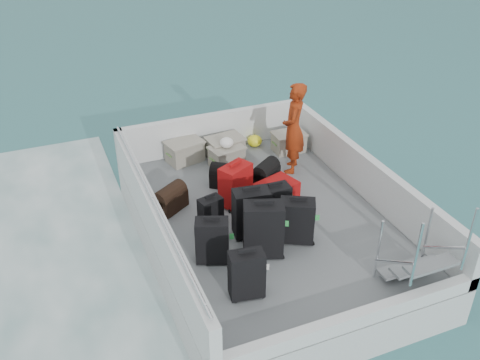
% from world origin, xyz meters
% --- Properties ---
extents(ground, '(160.00, 160.00, 0.00)m').
position_xyz_m(ground, '(0.00, 0.00, 0.00)').
color(ground, '#164F4E').
rests_on(ground, ground).
extents(ferry_hull, '(3.60, 5.00, 0.60)m').
position_xyz_m(ferry_hull, '(0.00, 0.00, 0.30)').
color(ferry_hull, silver).
rests_on(ferry_hull, ground).
extents(deck, '(3.30, 4.70, 0.02)m').
position_xyz_m(deck, '(0.00, 0.00, 0.61)').
color(deck, slate).
rests_on(deck, ferry_hull).
extents(deck_fittings, '(3.60, 5.00, 0.90)m').
position_xyz_m(deck_fittings, '(0.35, -0.32, 0.99)').
color(deck_fittings, silver).
rests_on(deck_fittings, deck).
extents(suitcase_0, '(0.46, 0.31, 0.67)m').
position_xyz_m(suitcase_0, '(-0.96, -1.49, 0.95)').
color(suitcase_0, black).
rests_on(suitcase_0, deck).
extents(suitcase_1, '(0.50, 0.40, 0.66)m').
position_xyz_m(suitcase_1, '(-1.13, -0.69, 0.95)').
color(suitcase_1, black).
rests_on(suitcase_1, deck).
extents(suitcase_2, '(0.38, 0.28, 0.50)m').
position_xyz_m(suitcase_2, '(-0.88, 0.06, 0.87)').
color(suitcase_2, black).
rests_on(suitcase_2, deck).
extents(suitcase_3, '(0.61, 0.48, 0.82)m').
position_xyz_m(suitcase_3, '(-0.43, -0.81, 1.03)').
color(suitcase_3, black).
rests_on(suitcase_3, deck).
extents(suitcase_4, '(0.54, 0.36, 0.74)m').
position_xyz_m(suitcase_4, '(-0.41, -0.33, 0.99)').
color(suitcase_4, black).
rests_on(suitcase_4, deck).
extents(suitcase_5, '(0.58, 0.49, 0.69)m').
position_xyz_m(suitcase_5, '(-0.31, 0.50, 0.96)').
color(suitcase_5, '#A30E0C').
rests_on(suitcase_5, deck).
extents(suitcase_6, '(0.56, 0.48, 0.67)m').
position_xyz_m(suitcase_6, '(0.13, -0.71, 0.95)').
color(suitcase_6, black).
rests_on(suitcase_6, deck).
extents(suitcase_7, '(0.45, 0.26, 0.63)m').
position_xyz_m(suitcase_7, '(0.03, -0.18, 0.93)').
color(suitcase_7, black).
rests_on(suitcase_7, deck).
extents(suitcase_8, '(0.81, 0.66, 0.28)m').
position_xyz_m(suitcase_8, '(0.32, 0.40, 0.76)').
color(suitcase_8, '#A30E0C').
rests_on(suitcase_8, deck).
extents(duffel_0, '(0.60, 0.54, 0.32)m').
position_xyz_m(duffel_0, '(-1.31, 0.74, 0.78)').
color(duffel_0, black).
rests_on(duffel_0, deck).
extents(duffel_1, '(0.55, 0.52, 0.32)m').
position_xyz_m(duffel_1, '(-0.28, 1.07, 0.78)').
color(duffel_1, black).
rests_on(duffel_1, deck).
extents(duffel_2, '(0.57, 0.52, 0.32)m').
position_xyz_m(duffel_2, '(0.39, 0.88, 0.78)').
color(duffel_2, black).
rests_on(duffel_2, deck).
extents(crate_0, '(0.69, 0.55, 0.37)m').
position_xyz_m(crate_0, '(-0.64, 2.14, 0.80)').
color(crate_0, gray).
rests_on(crate_0, deck).
extents(crate_1, '(0.66, 0.49, 0.37)m').
position_xyz_m(crate_1, '(0.08, 1.98, 0.81)').
color(crate_1, gray).
rests_on(crate_1, deck).
extents(crate_2, '(0.62, 0.48, 0.33)m').
position_xyz_m(crate_2, '(0.00, 1.71, 0.79)').
color(crate_2, gray).
rests_on(crate_2, deck).
extents(crate_3, '(0.57, 0.39, 0.34)m').
position_xyz_m(crate_3, '(1.27, 1.79, 0.79)').
color(crate_3, gray).
rests_on(crate_3, deck).
extents(yellow_bag, '(0.28, 0.26, 0.22)m').
position_xyz_m(yellow_bag, '(0.76, 2.20, 0.73)').
color(yellow_bag, yellow).
rests_on(yellow_bag, deck).
extents(white_bag, '(0.24, 0.24, 0.18)m').
position_xyz_m(white_bag, '(0.00, 1.71, 1.04)').
color(white_bag, white).
rests_on(white_bag, crate_2).
extents(passenger, '(0.64, 0.70, 1.60)m').
position_xyz_m(passenger, '(1.01, 1.14, 1.42)').
color(passenger, red).
rests_on(passenger, deck).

